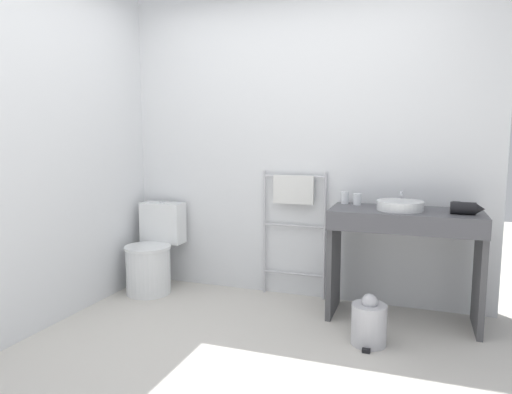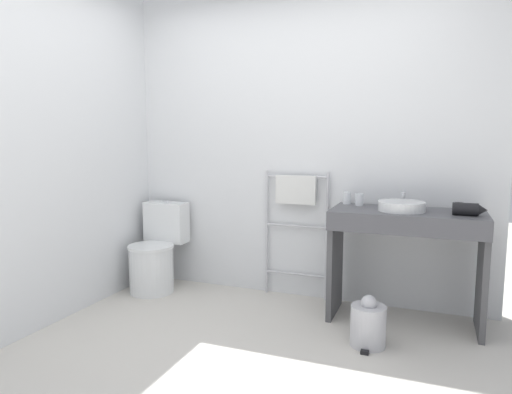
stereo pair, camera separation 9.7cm
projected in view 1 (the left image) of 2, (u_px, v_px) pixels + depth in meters
name	position (u px, v px, depth m)	size (l,w,h in m)	color
ground_plane	(224.00, 379.00, 2.55)	(12.00, 12.00, 0.00)	beige
wall_back	(296.00, 143.00, 3.84)	(3.17, 0.12, 2.60)	silver
wall_side	(82.00, 143.00, 3.59)	(0.12, 2.21, 2.60)	silver
toilet	(153.00, 255.00, 4.01)	(0.40, 0.54, 0.77)	white
towel_radiator	(294.00, 206.00, 3.80)	(0.55, 0.06, 1.07)	silver
vanity_counter	(404.00, 245.00, 3.30)	(1.06, 0.51, 0.83)	#4C4C51
sink_basin	(400.00, 205.00, 3.26)	(0.32, 0.32, 0.07)	white
faucet	(401.00, 197.00, 3.42)	(0.02, 0.10, 0.12)	silver
cup_near_wall	(345.00, 198.00, 3.59)	(0.06, 0.06, 0.10)	white
cup_near_edge	(357.00, 199.00, 3.52)	(0.06, 0.06, 0.09)	white
hair_dryer	(465.00, 208.00, 3.09)	(0.21, 0.17, 0.08)	black
trash_bin	(369.00, 323.00, 2.97)	(0.23, 0.26, 0.34)	#B7B7BC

